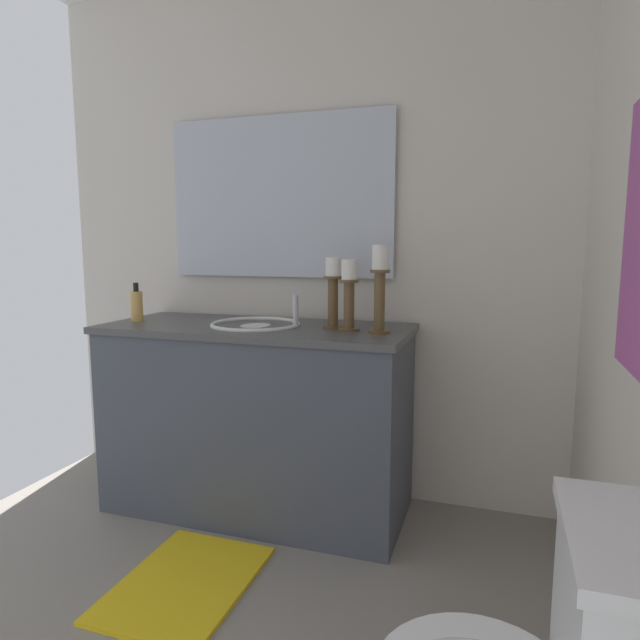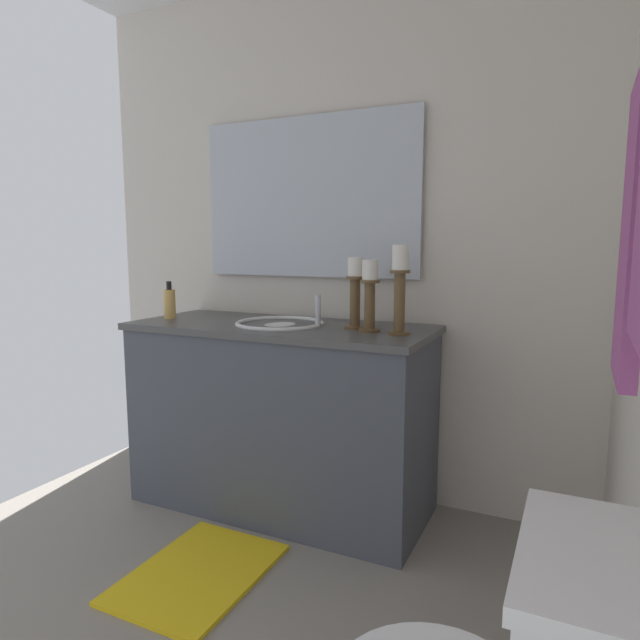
# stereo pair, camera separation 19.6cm
# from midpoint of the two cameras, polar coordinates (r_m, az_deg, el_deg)

# --- Properties ---
(floor) EXTENTS (2.42, 2.56, 0.02)m
(floor) POSITION_cam_midpoint_polar(r_m,az_deg,el_deg) (2.04, -12.40, -28.99)
(floor) COLOR gray
(floor) RESTS_ON ground
(wall_left) EXTENTS (0.04, 2.56, 2.45)m
(wall_left) POSITION_cam_midpoint_polar(r_m,az_deg,el_deg) (2.69, 2.96, 8.22)
(wall_left) COLOR silver
(wall_left) RESTS_ON ground
(vanity_cabinet) EXTENTS (0.58, 1.37, 0.85)m
(vanity_cabinet) POSITION_cam_midpoint_polar(r_m,az_deg,el_deg) (2.55, -1.88, -9.95)
(vanity_cabinet) COLOR #474C56
(vanity_cabinet) RESTS_ON ground
(sink_basin) EXTENTS (0.40, 0.40, 0.24)m
(sink_basin) POSITION_cam_midpoint_polar(r_m,az_deg,el_deg) (2.46, -1.90, -1.35)
(sink_basin) COLOR white
(sink_basin) RESTS_ON vanity_cabinet
(mirror) EXTENTS (0.02, 1.12, 0.76)m
(mirror) POSITION_cam_midpoint_polar(r_m,az_deg,el_deg) (2.69, 0.83, 12.62)
(mirror) COLOR silver
(candle_holder_tall) EXTENTS (0.09, 0.09, 0.35)m
(candle_holder_tall) POSITION_cam_midpoint_polar(r_m,az_deg,el_deg) (2.19, 10.84, 3.41)
(candle_holder_tall) COLOR brown
(candle_holder_tall) RESTS_ON vanity_cabinet
(candle_holder_short) EXTENTS (0.09, 0.09, 0.29)m
(candle_holder_short) POSITION_cam_midpoint_polar(r_m,az_deg,el_deg) (2.25, 7.69, 2.72)
(candle_holder_short) COLOR brown
(candle_holder_short) RESTS_ON vanity_cabinet
(candle_holder_mid) EXTENTS (0.09, 0.09, 0.30)m
(candle_holder_mid) POSITION_cam_midpoint_polar(r_m,az_deg,el_deg) (2.32, 6.08, 3.00)
(candle_holder_mid) COLOR brown
(candle_holder_mid) RESTS_ON vanity_cabinet
(soap_bottle) EXTENTS (0.06, 0.06, 0.18)m
(soap_bottle) POSITION_cam_midpoint_polar(r_m,az_deg,el_deg) (2.71, -13.41, 1.71)
(soap_bottle) COLOR #E5B259
(soap_bottle) RESTS_ON vanity_cabinet
(towel_near_vanity) EXTENTS (0.25, 0.03, 0.54)m
(towel_near_vanity) POSITION_cam_midpoint_polar(r_m,az_deg,el_deg) (1.20, 34.04, 7.50)
(towel_near_vanity) COLOR #A54C8C
(towel_near_vanity) RESTS_ON towel_bar
(bath_mat) EXTENTS (0.60, 0.44, 0.02)m
(bath_mat) POSITION_cam_midpoint_polar(r_m,az_deg,el_deg) (2.25, -9.91, -24.58)
(bath_mat) COLOR yellow
(bath_mat) RESTS_ON ground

